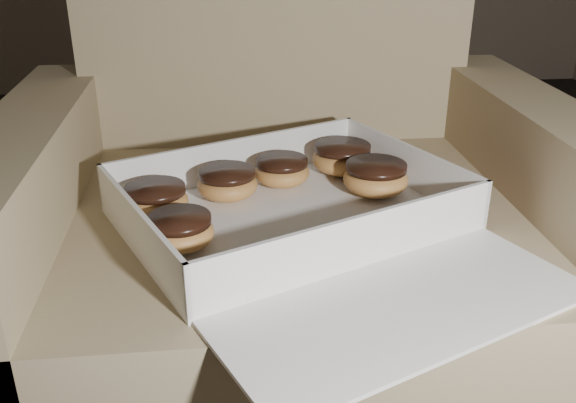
% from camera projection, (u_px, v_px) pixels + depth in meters
% --- Properties ---
extents(armchair, '(0.82, 0.69, 0.85)m').
position_uv_depth(armchair, '(291.00, 254.00, 0.99)').
color(armchair, '#847454').
rests_on(armchair, floor).
extents(bakery_box, '(0.56, 0.60, 0.07)m').
position_uv_depth(bakery_box, '(308.00, 224.00, 0.81)').
color(bakery_box, white).
rests_on(bakery_box, armchair).
extents(donut_a, '(0.08, 0.08, 0.04)m').
position_uv_depth(donut_a, '(227.00, 183.00, 0.88)').
color(donut_a, '#BC8B41').
rests_on(donut_a, bakery_box).
extents(donut_b, '(0.08, 0.08, 0.04)m').
position_uv_depth(donut_b, '(156.00, 200.00, 0.83)').
color(donut_b, '#BC8B41').
rests_on(donut_b, bakery_box).
extents(donut_c, '(0.08, 0.08, 0.04)m').
position_uv_depth(donut_c, '(282.00, 171.00, 0.93)').
color(donut_c, '#BC8B41').
rests_on(donut_c, bakery_box).
extents(donut_d, '(0.09, 0.09, 0.05)m').
position_uv_depth(donut_d, '(376.00, 177.00, 0.90)').
color(donut_d, '#BC8B41').
rests_on(donut_d, bakery_box).
extents(donut_e, '(0.08, 0.08, 0.04)m').
position_uv_depth(donut_e, '(180.00, 231.00, 0.75)').
color(donut_e, '#BC8B41').
rests_on(donut_e, bakery_box).
extents(donut_f, '(0.09, 0.09, 0.05)m').
position_uv_depth(donut_f, '(342.00, 158.00, 0.97)').
color(donut_f, '#BC8B41').
rests_on(donut_f, bakery_box).
extents(crumb_a, '(0.01, 0.01, 0.00)m').
position_uv_depth(crumb_a, '(274.00, 254.00, 0.74)').
color(crumb_a, black).
rests_on(crumb_a, bakery_box).
extents(crumb_b, '(0.01, 0.01, 0.00)m').
position_uv_depth(crumb_b, '(172.00, 273.00, 0.70)').
color(crumb_b, black).
rests_on(crumb_b, bakery_box).
extents(crumb_c, '(0.01, 0.01, 0.00)m').
position_uv_depth(crumb_c, '(208.00, 299.00, 0.66)').
color(crumb_c, black).
rests_on(crumb_c, bakery_box).
extents(crumb_d, '(0.01, 0.01, 0.00)m').
position_uv_depth(crumb_d, '(397.00, 232.00, 0.79)').
color(crumb_d, black).
rests_on(crumb_d, bakery_box).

